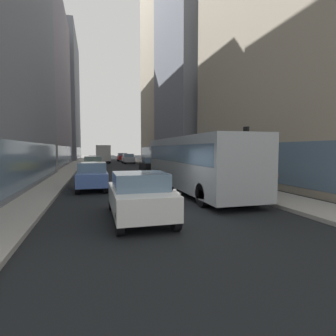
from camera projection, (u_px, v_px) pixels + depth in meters
ground_plane at (111, 164)px, 44.31m from camera, size 120.00×120.00×0.00m
sidewalk_left at (75, 164)px, 42.80m from camera, size 2.40×110.00×0.15m
sidewalk_right at (145, 163)px, 45.81m from camera, size 2.40×110.00×0.15m
building_left_mid at (21, 81)px, 35.81m from camera, size 10.92×20.85×23.01m
building_left_far at (48, 98)px, 57.28m from camera, size 11.99×19.09×26.64m
building_right_near at (306, 42)px, 18.93m from camera, size 8.35×20.15×19.89m
building_right_mid at (201, 43)px, 37.06m from camera, size 10.16×14.77×34.04m
building_right_far at (169, 63)px, 52.79m from camera, size 8.63×16.53×38.54m
transit_bus at (193, 160)px, 15.40m from camera, size 2.78×11.53×3.05m
car_white_van at (139, 195)px, 9.18m from camera, size 1.86×4.09×1.62m
car_yellow_taxi at (93, 163)px, 29.58m from camera, size 1.93×4.63×1.62m
car_black_suv at (151, 165)px, 26.62m from camera, size 1.82×3.90×1.62m
car_red_coupe at (122, 157)px, 54.05m from camera, size 1.90×3.96×1.62m
car_silver_sedan at (128, 159)px, 44.87m from camera, size 1.74×4.34×1.62m
car_blue_hatchback at (92, 176)px, 16.10m from camera, size 1.71×4.36×1.62m
box_truck at (103, 153)px, 46.98m from camera, size 2.30×7.50×3.05m
dalmatian_dog at (177, 195)px, 11.16m from camera, size 0.22×0.96×0.72m
pedestrian_with_handbag at (273, 177)px, 13.62m from camera, size 0.45×0.34×1.69m
traffic_light_near at (247, 149)px, 13.77m from camera, size 0.24×0.41×3.40m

